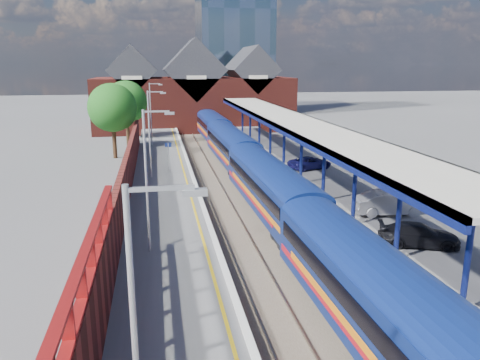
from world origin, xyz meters
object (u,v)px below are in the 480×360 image
Objects in this scene: train at (247,160)px; lamp_post_b at (149,173)px; lamp_post_a at (142,338)px; lamp_post_c at (151,129)px; parked_car_dark at (419,235)px; platform_sign at (168,152)px; lamp_post_d at (152,110)px; parked_car_silver at (390,203)px; parked_car_blue at (310,163)px.

lamp_post_b is at bearing -116.13° from train.
train is at bearing 75.33° from lamp_post_a.
train is 8.36m from lamp_post_c.
lamp_post_a reaches higher than train.
parked_car_dark is at bearing -72.62° from train.
platform_sign reaches higher than parked_car_dark.
lamp_post_a is 46.00m from lamp_post_d.
lamp_post_a is at bearing 146.35° from parked_car_silver.
lamp_post_c is 16.00m from lamp_post_d.
lamp_post_b is 1.75× the size of parked_car_dark.
parked_car_dark is 1.01× the size of parked_car_blue.
lamp_post_d is at bearing 90.00° from lamp_post_b.
lamp_post_d reaches higher than parked_car_blue.
lamp_post_a and lamp_post_d have the same top height.
platform_sign is at bearing 50.54° from parked_car_dark.
train is 9.42× the size of lamp_post_c.
train is 14.85× the size of parked_car_silver.
lamp_post_c is at bearing 90.00° from lamp_post_a.
lamp_post_d is (-7.86, 15.98, 2.87)m from train.
platform_sign is at bearing 47.58° from parked_car_silver.
lamp_post_c is 19.38m from parked_car_silver.
parked_car_dark is (13.37, -17.60, -3.41)m from lamp_post_c.
train is at bearing -16.98° from platform_sign.
train is 6.81m from platform_sign.
parked_car_silver is (14.36, 3.41, -3.26)m from lamp_post_b.
parked_car_blue is (13.70, -15.30, -3.44)m from lamp_post_d.
parked_car_blue is at bearing 65.96° from lamp_post_a.
lamp_post_a is at bearing 139.03° from parked_car_blue.
lamp_post_b is 1.77× the size of parked_car_blue.
lamp_post_b is at bearing 109.23° from parked_car_silver.
train is at bearing -63.83° from lamp_post_d.
lamp_post_c is 1.58× the size of parked_car_silver.
train is 9.42× the size of lamp_post_d.
parked_car_silver is (14.36, 17.41, -3.26)m from lamp_post_a.
lamp_post_d is at bearing 40.75° from parked_car_dark.
parked_car_silver reaches higher than parked_car_blue.
parked_car_silver is at bearing -41.24° from lamp_post_c.
parked_car_blue is at bearing 50.65° from lamp_post_b.
lamp_post_b is at bearing -90.00° from lamp_post_d.
lamp_post_b is 1.58× the size of parked_car_silver.
lamp_post_a is at bearing -92.44° from platform_sign.
lamp_post_b is at bearing -94.33° from platform_sign.
lamp_post_a reaches higher than parked_car_silver.
lamp_post_b reaches higher than platform_sign.
lamp_post_c is 22.36m from parked_car_dark.
platform_sign is at bearing 163.02° from train.
lamp_post_c is at bearing -124.26° from platform_sign.
lamp_post_a reaches higher than parked_car_dark.
lamp_post_d is at bearing 95.56° from platform_sign.
lamp_post_a is (-7.86, -30.02, 2.87)m from train.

